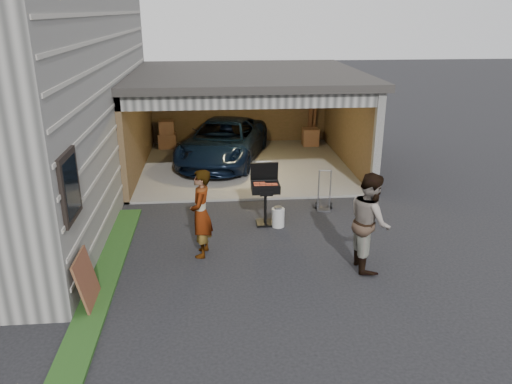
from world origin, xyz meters
TOP-DOWN VIEW (x-y plane):
  - ground at (0.00, 0.00)m, footprint 80.00×80.00m
  - groundcover_strip at (-2.25, -1.00)m, footprint 0.50×8.00m
  - garage at (0.76, 6.79)m, footprint 6.80×6.30m
  - minivan at (0.09, 6.90)m, footprint 3.31×5.07m
  - woman at (-0.50, 0.62)m, footprint 0.51×0.69m
  - man at (2.60, -0.14)m, footprint 0.70×0.90m
  - bbq_grill at (0.90, 2.04)m, footprint 0.62×0.55m
  - propane_tank at (1.17, 1.85)m, footprint 0.34×0.34m
  - plywood_panel at (-2.34, -1.02)m, footprint 0.23×0.82m
  - hand_truck at (2.41, 2.75)m, footprint 0.43×0.35m

SIDE VIEW (x-z plane):
  - ground at x=0.00m, z-range 0.00..0.00m
  - groundcover_strip at x=-2.25m, z-range 0.00..0.06m
  - hand_truck at x=2.41m, z-range -0.31..0.70m
  - propane_tank at x=1.17m, z-range 0.00..0.43m
  - plywood_panel at x=-2.34m, z-range 0.00..0.90m
  - minivan at x=0.09m, z-range 0.00..1.30m
  - bbq_grill at x=0.90m, z-range 0.13..1.52m
  - woman at x=-0.50m, z-range 0.00..1.76m
  - man at x=2.60m, z-range 0.00..1.86m
  - garage at x=0.76m, z-range 0.42..3.32m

